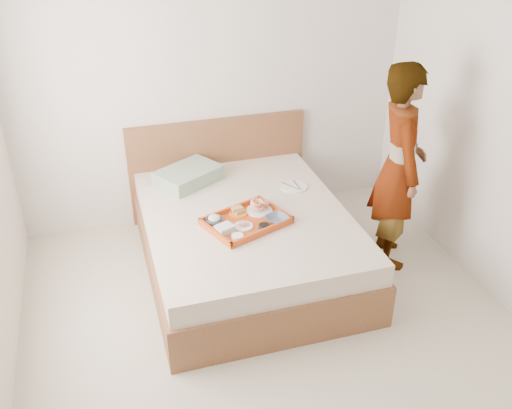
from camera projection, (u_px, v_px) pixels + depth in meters
The scene contains 16 objects.
ground at pixel (284, 350), 3.87m from camera, with size 3.50×4.00×0.01m, color beige.
wall_back at pixel (212, 80), 4.89m from camera, with size 3.50×0.01×2.60m, color silver.
bed at pixel (247, 241), 4.57m from camera, with size 1.65×2.00×0.53m, color brown.
headboard at pixel (218, 167), 5.28m from camera, with size 1.65×0.06×0.95m, color brown.
pillow at pixel (189, 176), 4.86m from camera, with size 0.53×0.36×0.13m, color gray.
tray at pixel (246, 221), 4.28m from camera, with size 0.59×0.43×0.05m, color #BF4915.
prawn_plate at pixel (259, 211), 4.42m from camera, with size 0.21×0.21×0.01m, color white.
navy_bowl_big at pixel (277, 219), 4.29m from camera, with size 0.17×0.17×0.04m, color #151F42.
sauce_dish at pixel (264, 227), 4.20m from camera, with size 0.09×0.09×0.03m, color black.
meat_plate at pixel (243, 226), 4.22m from camera, with size 0.15×0.15×0.01m, color white.
bread_plate at pixel (238, 213), 4.39m from camera, with size 0.14×0.14×0.01m, color orange.
salad_bowl at pixel (214, 221), 4.26m from camera, with size 0.13×0.13×0.04m, color #151F42.
plastic_tub at pixel (225, 229), 4.15m from camera, with size 0.12×0.10×0.05m, color silver.
cheese_round at pixel (237, 237), 4.08m from camera, with size 0.09×0.09×0.03m, color white.
dinner_plate at pixel (294, 187), 4.81m from camera, with size 0.23×0.23×0.01m, color white.
person at pixel (399, 168), 4.43m from camera, with size 0.62×0.40×1.69m, color beige.
Camera 1 is at (-1.01, -2.68, 2.79)m, focal length 39.58 mm.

